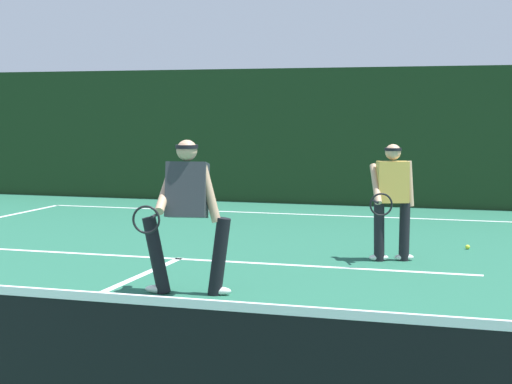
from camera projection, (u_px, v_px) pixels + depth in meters
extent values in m
cube|color=white|center=(281.00, 213.00, 16.43)|extent=(9.73, 0.10, 0.01)
cube|color=white|center=(178.00, 259.00, 11.45)|extent=(7.93, 0.10, 0.01)
cube|color=white|center=(59.00, 311.00, 8.47)|extent=(0.10, 6.40, 0.01)
cylinder|color=black|center=(219.00, 257.00, 9.19)|extent=(0.28, 0.19, 0.85)
cylinder|color=black|center=(156.00, 255.00, 9.28)|extent=(0.33, 0.20, 0.86)
ellipsoid|color=white|center=(219.00, 291.00, 9.22)|extent=(0.27, 0.15, 0.09)
ellipsoid|color=white|center=(157.00, 289.00, 9.32)|extent=(0.27, 0.15, 0.09)
cube|color=#2D3338|center=(187.00, 190.00, 9.17)|extent=(0.48, 0.39, 0.62)
cylinder|color=tan|center=(209.00, 193.00, 9.13)|extent=(0.27, 0.14, 0.65)
cylinder|color=tan|center=(165.00, 192.00, 9.20)|extent=(0.19, 0.60, 0.44)
sphere|color=tan|center=(187.00, 150.00, 9.13)|extent=(0.23, 0.23, 0.23)
cylinder|color=black|center=(187.00, 147.00, 9.12)|extent=(0.28, 0.28, 0.04)
cylinder|color=black|center=(155.00, 216.00, 8.99)|extent=(0.07, 0.26, 0.03)
torus|color=black|center=(146.00, 220.00, 8.65)|extent=(0.29, 0.07, 0.29)
cylinder|color=black|center=(404.00, 232.00, 11.29)|extent=(0.19, 0.18, 0.78)
cylinder|color=black|center=(379.00, 232.00, 11.27)|extent=(0.19, 0.18, 0.78)
ellipsoid|color=white|center=(404.00, 257.00, 11.32)|extent=(0.28, 0.19, 0.09)
ellipsoid|color=white|center=(379.00, 258.00, 11.30)|extent=(0.28, 0.19, 0.09)
cube|color=#E5B24C|center=(393.00, 182.00, 11.22)|extent=(0.45, 0.35, 0.55)
cylinder|color=tan|center=(409.00, 184.00, 11.23)|extent=(0.16, 0.13, 0.60)
cylinder|color=tan|center=(376.00, 184.00, 11.20)|extent=(0.24, 0.45, 0.52)
sphere|color=tan|center=(393.00, 152.00, 11.18)|extent=(0.21, 0.21, 0.21)
cylinder|color=black|center=(393.00, 149.00, 11.17)|extent=(0.29, 0.29, 0.04)
cylinder|color=black|center=(376.00, 202.00, 10.97)|extent=(0.12, 0.25, 0.03)
torus|color=black|center=(381.00, 205.00, 10.64)|extent=(0.28, 0.13, 0.29)
sphere|color=#D1E033|center=(468.00, 247.00, 12.24)|extent=(0.07, 0.07, 0.07)
cube|color=#1A3219|center=(304.00, 136.00, 18.04)|extent=(22.49, 0.12, 2.86)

